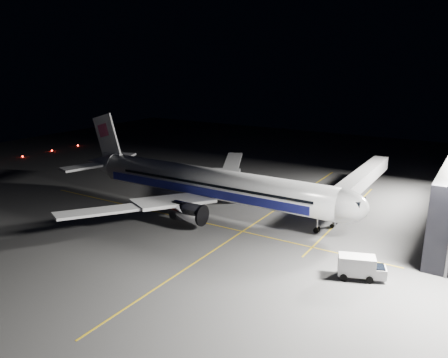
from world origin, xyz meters
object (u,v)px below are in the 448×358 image
baggage_tug (236,179)px  safety_cone_b (259,203)px  jet_bridge (358,181)px  safety_cone_c (202,195)px  airliner (207,183)px  safety_cone_a (235,200)px  service_truck (361,267)px

baggage_tug → safety_cone_b: bearing=-34.2°
jet_bridge → safety_cone_c: bearing=-157.5°
airliner → baggage_tug: (-4.87, 19.32, -4.29)m
jet_bridge → safety_cone_a: size_ratio=64.20×
service_truck → airliner: bearing=139.6°
service_truck → safety_cone_b: (-24.67, 19.63, -1.33)m
airliner → safety_cone_c: (-5.47, 6.24, -4.86)m
jet_bridge → safety_cone_c: size_ratio=55.90×
baggage_tug → safety_cone_a: bearing=-51.2°
safety_cone_b → baggage_tug: bearing=135.9°
baggage_tug → safety_cone_a: baggage_tug is taller
airliner → safety_cone_c: 9.62m
service_truck → safety_cone_c: bearing=134.2°
jet_bridge → safety_cone_b: 19.51m
safety_cone_a → safety_cone_b: safety_cone_b is taller
safety_cone_a → safety_cone_b: (5.12, 0.76, 0.02)m
service_truck → safety_cone_c: service_truck is taller
safety_cone_c → airliner: bearing=-48.8°
jet_bridge → baggage_tug: (-27.95, 1.27, -3.71)m
jet_bridge → service_truck: jet_bridge is taller
service_truck → safety_cone_a: service_truck is taller
airliner → service_truck: airliner is taller
airliner → safety_cone_a: size_ratio=114.73×
airliner → safety_cone_b: size_ratio=106.36×
service_truck → safety_cone_c: size_ratio=10.28×
service_truck → safety_cone_b: bearing=121.6°
airliner → baggage_tug: size_ratio=21.00×
airliner → safety_cone_b: 11.57m
service_truck → safety_cone_a: 35.30m
safety_cone_b → safety_cone_c: safety_cone_c is taller
service_truck → safety_cone_a: bearing=127.8°
baggage_tug → safety_cone_b: baggage_tug is taller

